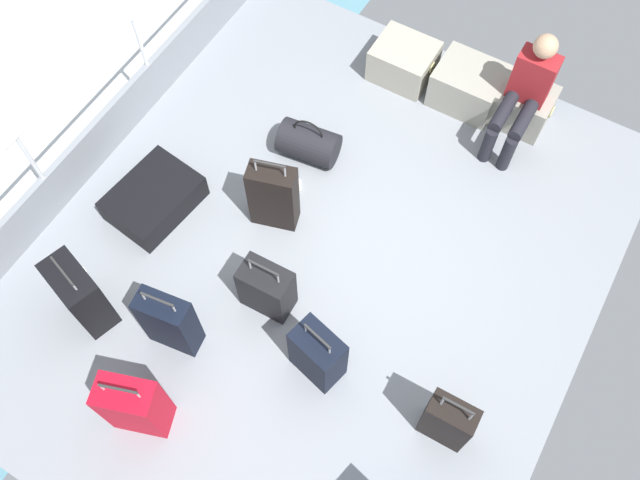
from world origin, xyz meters
The scene contains 18 objects.
ground_plane centered at (0.00, 0.00, -0.03)m, with size 4.40×5.20×0.06m, color gray.
gunwale_port centered at (-2.17, 0.00, 0.23)m, with size 0.06×5.20×0.45m, color gray.
railing_port centered at (-2.17, 0.00, 0.78)m, with size 0.04×4.20×1.02m.
sea_wake centered at (-3.60, 0.00, -0.34)m, with size 12.00×12.00×0.01m.
cargo_crate_0 centered at (-0.30, 2.11, 0.18)m, with size 0.59×0.48×0.36m.
cargo_crate_1 centered at (0.35, 2.14, 0.20)m, with size 0.63×0.50×0.40m.
cargo_crate_2 centered at (0.87, 2.17, 0.20)m, with size 0.54×0.41×0.39m.
passenger_seated centered at (0.87, 1.99, 0.58)m, with size 0.34×0.66×1.09m.
suitcase_0 centered at (0.48, -0.80, 0.29)m, with size 0.43×0.33×0.69m.
suitcase_1 centered at (-0.14, -0.54, 0.26)m, with size 0.41×0.26×0.65m.
suitcase_2 centered at (-1.45, -0.28, 0.13)m, with size 0.64×0.81×0.25m.
suitcase_3 centered at (-0.50, 0.15, 0.35)m, with size 0.43×0.30×0.83m.
suitcase_4 centered at (1.50, -0.76, 0.29)m, with size 0.34×0.20×0.73m.
suitcase_5 centered at (-0.59, -1.16, 0.34)m, with size 0.42×0.25×0.78m.
suitcase_6 centered at (-1.31, -1.31, 0.33)m, with size 0.51×0.38×0.75m.
suitcase_7 centered at (-0.43, -1.78, 0.35)m, with size 0.46×0.35×0.80m.
duffel_bag centered at (-0.60, 0.86, 0.16)m, with size 0.56×0.38×0.47m.
paper_cup centered at (-0.50, 0.49, 0.05)m, with size 0.08×0.08×0.10m, color white.
Camera 1 is at (1.27, -2.13, 5.06)m, focal length 38.00 mm.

